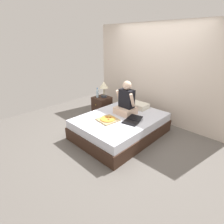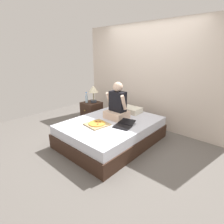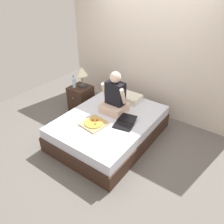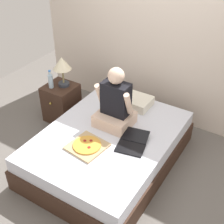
# 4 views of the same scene
# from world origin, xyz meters

# --- Properties ---
(ground_plane) EXTENTS (5.89, 5.89, 0.00)m
(ground_plane) POSITION_xyz_m (0.00, 0.00, 0.00)
(ground_plane) COLOR #66605B
(wall_back) EXTENTS (3.89, 0.12, 2.50)m
(wall_back) POSITION_xyz_m (0.00, 1.37, 1.25)
(wall_back) COLOR beige
(wall_back) RESTS_ON ground
(bed) EXTENTS (1.51, 2.03, 0.47)m
(bed) POSITION_xyz_m (0.00, 0.00, 0.23)
(bed) COLOR #382319
(bed) RESTS_ON ground
(nightstand_left) EXTENTS (0.44, 0.47, 0.57)m
(nightstand_left) POSITION_xyz_m (-1.13, 0.45, 0.29)
(nightstand_left) COLOR #382319
(nightstand_left) RESTS_ON ground
(lamp_on_left_nightstand) EXTENTS (0.26, 0.26, 0.45)m
(lamp_on_left_nightstand) POSITION_xyz_m (-1.09, 0.50, 0.90)
(lamp_on_left_nightstand) COLOR #333842
(lamp_on_left_nightstand) RESTS_ON nightstand_left
(water_bottle) EXTENTS (0.07, 0.07, 0.28)m
(water_bottle) POSITION_xyz_m (-1.21, 0.36, 0.68)
(water_bottle) COLOR silver
(water_bottle) RESTS_ON nightstand_left
(pillow) EXTENTS (0.52, 0.34, 0.12)m
(pillow) POSITION_xyz_m (-0.07, 0.73, 0.53)
(pillow) COLOR silver
(pillow) RESTS_ON bed
(person_seated) EXTENTS (0.47, 0.40, 0.78)m
(person_seated) POSITION_xyz_m (-0.04, 0.22, 0.76)
(person_seated) COLOR beige
(person_seated) RESTS_ON bed
(laptop) EXTENTS (0.40, 0.47, 0.07)m
(laptop) POSITION_xyz_m (0.35, -0.04, 0.49)
(laptop) COLOR black
(laptop) RESTS_ON bed
(pizza_box) EXTENTS (0.45, 0.45, 0.05)m
(pizza_box) POSITION_xyz_m (-0.07, -0.34, 0.49)
(pizza_box) COLOR tan
(pizza_box) RESTS_ON bed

